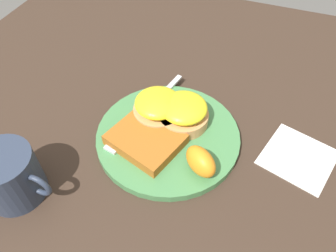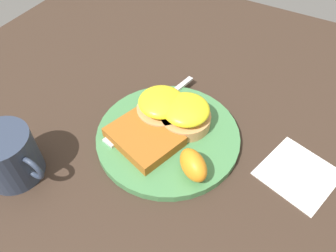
{
  "view_description": "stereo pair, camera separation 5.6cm",
  "coord_description": "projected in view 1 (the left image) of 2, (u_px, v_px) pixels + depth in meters",
  "views": [
    {
      "loc": [
        0.13,
        -0.35,
        0.45
      ],
      "look_at": [
        0.0,
        0.0,
        0.03
      ],
      "focal_mm": 35.0,
      "sensor_mm": 36.0,
      "label": 1
    },
    {
      "loc": [
        0.18,
        -0.32,
        0.45
      ],
      "look_at": [
        0.0,
        0.0,
        0.03
      ],
      "focal_mm": 35.0,
      "sensor_mm": 36.0,
      "label": 2
    }
  ],
  "objects": [
    {
      "name": "sandwich_benedict_right",
      "position": [
        158.0,
        108.0,
        0.58
      ],
      "size": [
        0.09,
        0.09,
        0.05
      ],
      "color": "tan",
      "rests_on": "plate"
    },
    {
      "name": "napkin",
      "position": [
        298.0,
        157.0,
        0.56
      ],
      "size": [
        0.14,
        0.14,
        0.0
      ],
      "primitive_type": "cube",
      "rotation": [
        0.0,
        0.0,
        -0.28
      ],
      "color": "white",
      "rests_on": "ground_plane"
    },
    {
      "name": "fork",
      "position": [
        143.0,
        115.0,
        0.6
      ],
      "size": [
        0.06,
        0.23,
        0.0
      ],
      "color": "silver",
      "rests_on": "plate"
    },
    {
      "name": "sandwich_benedict_left",
      "position": [
        184.0,
        113.0,
        0.58
      ],
      "size": [
        0.09,
        0.09,
        0.05
      ],
      "color": "tan",
      "rests_on": "plate"
    },
    {
      "name": "hashbrown_patty",
      "position": [
        146.0,
        139.0,
        0.55
      ],
      "size": [
        0.14,
        0.12,
        0.02
      ],
      "primitive_type": "cube",
      "rotation": [
        0.0,
        0.0,
        -0.31
      ],
      "color": "#A45B1E",
      "rests_on": "plate"
    },
    {
      "name": "cup",
      "position": [
        10.0,
        176.0,
        0.48
      ],
      "size": [
        0.12,
        0.09,
        0.09
      ],
      "color": "#2D384C",
      "rests_on": "ground_plane"
    },
    {
      "name": "ground_plane",
      "position": [
        168.0,
        139.0,
        0.59
      ],
      "size": [
        1.1,
        1.1,
        0.0
      ],
      "primitive_type": "plane",
      "color": "#38281E"
    },
    {
      "name": "plate",
      "position": [
        168.0,
        136.0,
        0.58
      ],
      "size": [
        0.25,
        0.25,
        0.01
      ],
      "primitive_type": "cylinder",
      "color": "#47844C",
      "rests_on": "ground_plane"
    },
    {
      "name": "orange_wedge",
      "position": [
        201.0,
        161.0,
        0.51
      ],
      "size": [
        0.07,
        0.06,
        0.04
      ],
      "primitive_type": "ellipsoid",
      "rotation": [
        0.0,
        0.0,
        2.52
      ],
      "color": "orange",
      "rests_on": "plate"
    }
  ]
}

